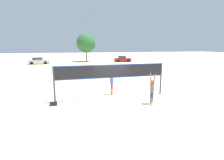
# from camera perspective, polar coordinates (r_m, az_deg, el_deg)

# --- Properties ---
(ground_plane) EXTENTS (200.00, 200.00, 0.00)m
(ground_plane) POSITION_cam_1_polar(r_m,az_deg,el_deg) (13.13, 0.00, -5.99)
(ground_plane) COLOR beige
(volleyball_net) EXTENTS (8.22, 0.11, 2.54)m
(volleyball_net) POSITION_cam_1_polar(r_m,az_deg,el_deg) (12.72, 0.00, 1.98)
(volleyball_net) COLOR #38383D
(volleyball_net) RESTS_ON ground_plane
(player_spiker) EXTENTS (0.28, 0.70, 2.07)m
(player_spiker) POSITION_cam_1_polar(r_m,az_deg,el_deg) (11.84, 12.96, -2.69)
(player_spiker) COLOR #8C664C
(player_spiker) RESTS_ON ground_plane
(player_blocker) EXTENTS (0.28, 0.72, 2.27)m
(player_blocker) POSITION_cam_1_polar(r_m,az_deg,el_deg) (13.75, -0.07, -0.06)
(player_blocker) COLOR tan
(player_blocker) RESTS_ON ground_plane
(volleyball) EXTENTS (0.21, 0.21, 0.21)m
(volleyball) POSITION_cam_1_polar(r_m,az_deg,el_deg) (11.85, 13.14, -7.63)
(volleyball) COLOR white
(volleyball) RESTS_ON ground_plane
(gear_bag) EXTENTS (0.46, 0.28, 0.23)m
(gear_bag) POSITION_cam_1_polar(r_m,az_deg,el_deg) (12.19, -18.55, -7.35)
(gear_bag) COLOR black
(gear_bag) RESTS_ON ground_plane
(parked_car_near) EXTENTS (4.49, 2.07, 1.45)m
(parked_car_near) POSITION_cam_1_polar(r_m,az_deg,el_deg) (41.80, -22.79, 5.71)
(parked_car_near) COLOR #B7B7BC
(parked_car_near) RESTS_ON ground_plane
(parked_car_mid) EXTENTS (4.41, 2.47, 1.49)m
(parked_car_mid) POSITION_cam_1_polar(r_m,az_deg,el_deg) (44.37, 3.42, 6.79)
(parked_car_mid) COLOR maroon
(parked_car_mid) RESTS_ON ground_plane
(tree_left_cluster) EXTENTS (4.78, 4.78, 7.07)m
(tree_left_cluster) POSITION_cam_1_polar(r_m,az_deg,el_deg) (45.15, -8.48, 11.85)
(tree_left_cluster) COLOR #4C3823
(tree_left_cluster) RESTS_ON ground_plane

